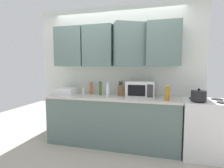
{
  "coord_description": "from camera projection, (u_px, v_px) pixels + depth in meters",
  "views": [
    {
      "loc": [
        0.8,
        -3.31,
        1.42
      ],
      "look_at": [
        -0.01,
        -0.25,
        1.12
      ],
      "focal_mm": 27.72,
      "sensor_mm": 36.0,
      "label": 1
    }
  ],
  "objects": [
    {
      "name": "ground_plane",
      "position": [
        100.0,
        164.0,
        2.56
      ],
      "size": [
        8.0,
        8.0,
        0.0
      ],
      "primitive_type": "plane",
      "color": "#B2A899"
    },
    {
      "name": "stove_range",
      "position": [
        207.0,
        128.0,
        2.76
      ],
      "size": [
        0.76,
        0.64,
        0.91
      ],
      "color": "silver",
      "rests_on": "ground_plane"
    },
    {
      "name": "wall_back_with_cabinets",
      "position": [
        115.0,
        59.0,
        3.3
      ],
      "size": [
        3.25,
        0.54,
        2.6
      ],
      "color": "silver",
      "rests_on": "ground_plane"
    },
    {
      "name": "bottle_clear_tall",
      "position": [
        108.0,
        91.0,
        3.01
      ],
      "size": [
        0.05,
        0.05,
        0.26
      ],
      "color": "silver",
      "rests_on": "counter_run"
    },
    {
      "name": "bottle_white_jar",
      "position": [
        83.0,
        91.0,
        3.38
      ],
      "size": [
        0.06,
        0.06,
        0.15
      ],
      "color": "white",
      "rests_on": "counter_run"
    },
    {
      "name": "dish_rack",
      "position": [
        66.0,
        91.0,
        3.38
      ],
      "size": [
        0.38,
        0.3,
        0.12
      ],
      "primitive_type": "cube",
      "color": "silver",
      "rests_on": "counter_run"
    },
    {
      "name": "bottle_spice_jar",
      "position": [
        91.0,
        88.0,
        3.41
      ],
      "size": [
        0.06,
        0.06,
        0.25
      ],
      "color": "#BC6638",
      "rests_on": "counter_run"
    },
    {
      "name": "knife_block",
      "position": [
        121.0,
        90.0,
        3.25
      ],
      "size": [
        0.12,
        0.14,
        0.27
      ],
      "color": "brown",
      "rests_on": "counter_run"
    },
    {
      "name": "kettle",
      "position": [
        199.0,
        96.0,
        2.62
      ],
      "size": [
        0.22,
        0.22,
        0.2
      ],
      "color": "black",
      "rests_on": "stove_range"
    },
    {
      "name": "microwave",
      "position": [
        140.0,
        89.0,
        3.04
      ],
      "size": [
        0.48,
        0.37,
        0.28
      ],
      "color": "silver",
      "rests_on": "counter_run"
    },
    {
      "name": "bottle_green_oil",
      "position": [
        100.0,
        89.0,
        3.27
      ],
      "size": [
        0.05,
        0.05,
        0.26
      ],
      "color": "#386B2D",
      "rests_on": "counter_run"
    },
    {
      "name": "counter_run",
      "position": [
        112.0,
        120.0,
        3.19
      ],
      "size": [
        2.38,
        0.63,
        0.9
      ],
      "color": "slate",
      "rests_on": "ground_plane"
    },
    {
      "name": "bottle_amber_vinegar",
      "position": [
        167.0,
        93.0,
        2.72
      ],
      "size": [
        0.08,
        0.08,
        0.25
      ],
      "color": "#AD701E",
      "rests_on": "counter_run"
    }
  ]
}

